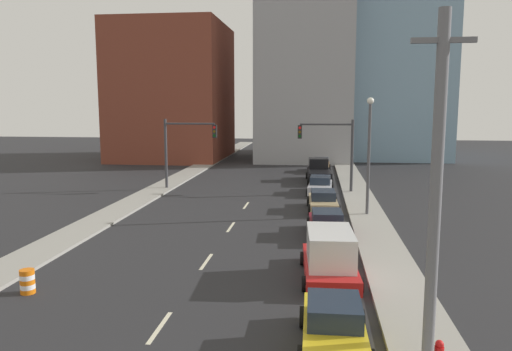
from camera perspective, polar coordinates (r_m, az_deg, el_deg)
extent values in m
cube|color=gray|center=(52.93, -7.80, 0.23)|extent=(2.37, 88.06, 0.16)
cube|color=gray|center=(51.31, 10.65, -0.09)|extent=(2.37, 88.06, 0.16)
cube|color=beige|center=(17.44, -10.93, -16.66)|extent=(0.16, 2.40, 0.01)
cube|color=beige|center=(23.74, -5.69, -9.75)|extent=(0.16, 2.40, 0.01)
cube|color=beige|center=(30.04, -2.90, -5.90)|extent=(0.16, 2.40, 0.01)
cube|color=beige|center=(36.31, -1.14, -3.43)|extent=(0.16, 2.40, 0.01)
cube|color=brown|center=(68.74, -9.43, 9.35)|extent=(14.00, 16.00, 17.78)
cube|color=#99999E|center=(70.51, 5.72, 15.08)|extent=(12.00, 20.00, 31.74)
cube|color=#7A9EB7|center=(75.10, 15.49, 13.52)|extent=(13.00, 20.00, 29.45)
cylinder|color=#38383D|center=(43.50, -10.26, 2.39)|extent=(0.24, 0.24, 6.07)
cylinder|color=#38383D|center=(42.74, -7.58, 5.89)|extent=(4.29, 0.16, 0.16)
cube|color=black|center=(42.28, -4.74, 5.05)|extent=(0.34, 0.32, 1.10)
cylinder|color=red|center=(42.10, -4.80, 5.50)|extent=(0.22, 0.04, 0.22)
cylinder|color=#593F0C|center=(42.11, -4.79, 5.04)|extent=(0.22, 0.04, 0.22)
cylinder|color=#0C3F14|center=(42.13, -4.79, 4.58)|extent=(0.22, 0.04, 0.22)
cylinder|color=#38383D|center=(41.66, 10.91, 2.13)|extent=(0.24, 0.24, 6.07)
cylinder|color=#38383D|center=(41.38, 8.03, 5.81)|extent=(4.29, 0.16, 0.16)
cube|color=black|center=(41.43, 5.04, 4.99)|extent=(0.34, 0.32, 1.10)
cylinder|color=red|center=(41.24, 5.03, 5.45)|extent=(0.22, 0.04, 0.22)
cylinder|color=#593F0C|center=(41.26, 5.03, 4.98)|extent=(0.22, 0.04, 0.22)
cylinder|color=#0C3F14|center=(41.28, 5.02, 4.51)|extent=(0.22, 0.04, 0.22)
cylinder|color=slate|center=(13.93, 19.82, -2.43)|extent=(0.32, 0.32, 9.67)
cube|color=slate|center=(13.81, 20.65, 14.28)|extent=(1.60, 0.14, 0.14)
cylinder|color=orange|center=(21.76, -24.60, -11.90)|extent=(0.56, 0.56, 0.19)
cylinder|color=white|center=(21.70, -24.63, -11.43)|extent=(0.56, 0.56, 0.19)
cylinder|color=orange|center=(21.64, -24.66, -10.95)|extent=(0.56, 0.56, 0.19)
cylinder|color=white|center=(21.58, -24.69, -10.47)|extent=(0.56, 0.56, 0.19)
cylinder|color=orange|center=(21.52, -24.72, -9.99)|extent=(0.56, 0.56, 0.19)
cylinder|color=#4C4C51|center=(33.09, 12.74, 1.61)|extent=(0.20, 0.20, 7.28)
sphere|color=white|center=(32.89, 12.96, 8.31)|extent=(0.44, 0.44, 0.44)
sphere|color=red|center=(15.36, 20.24, -17.64)|extent=(0.23, 0.23, 0.23)
cube|color=gold|center=(15.81, 8.86, -17.20)|extent=(1.85, 4.37, 0.68)
cube|color=#1E2838|center=(15.54, 8.92, -15.00)|extent=(1.61, 1.98, 0.63)
cylinder|color=black|center=(17.09, 5.39, -15.80)|extent=(0.23, 0.70, 0.70)
cylinder|color=black|center=(17.18, 11.89, -15.82)|extent=(0.23, 0.70, 0.70)
cube|color=red|center=(21.63, 8.37, -10.34)|extent=(2.37, 5.35, 0.57)
cube|color=silver|center=(21.10, 8.48, -8.07)|extent=(2.01, 3.35, 1.37)
cylinder|color=black|center=(23.17, 5.35, -9.41)|extent=(0.25, 0.62, 0.61)
cylinder|color=black|center=(23.33, 10.74, -9.40)|extent=(0.25, 0.62, 0.61)
cylinder|color=black|center=(20.09, 5.58, -12.20)|extent=(0.25, 0.62, 0.61)
cylinder|color=black|center=(20.27, 11.84, -12.15)|extent=(0.25, 0.62, 0.61)
cube|color=maroon|center=(28.19, 8.10, -5.84)|extent=(2.10, 4.74, 0.63)
cube|color=#1E2838|center=(28.05, 8.13, -4.62)|extent=(1.73, 2.18, 0.60)
cylinder|color=black|center=(29.57, 6.04, -5.46)|extent=(0.26, 0.72, 0.70)
cylinder|color=black|center=(29.71, 9.73, -5.47)|extent=(0.26, 0.72, 0.70)
cylinder|color=black|center=(26.78, 6.28, -6.91)|extent=(0.26, 0.72, 0.70)
cylinder|color=black|center=(26.94, 10.36, -6.90)|extent=(0.26, 0.72, 0.70)
cube|color=tan|center=(34.80, 7.65, -3.16)|extent=(2.04, 4.86, 0.62)
cube|color=#1E2838|center=(34.69, 7.67, -2.18)|extent=(1.71, 2.22, 0.59)
cylinder|color=black|center=(36.24, 6.02, -2.92)|extent=(0.25, 0.73, 0.72)
cylinder|color=black|center=(36.35, 9.01, -2.95)|extent=(0.25, 0.73, 0.72)
cylinder|color=black|center=(33.34, 6.15, -3.90)|extent=(0.25, 0.73, 0.72)
cylinder|color=black|center=(33.45, 9.41, -3.92)|extent=(0.25, 0.73, 0.72)
cube|color=#B2B2BC|center=(41.45, 7.35, -1.35)|extent=(2.05, 4.71, 0.66)
cube|color=#1E2838|center=(41.35, 7.37, -0.49)|extent=(1.71, 2.16, 0.60)
cylinder|color=black|center=(42.94, 6.16, -1.26)|extent=(0.25, 0.64, 0.63)
cylinder|color=black|center=(42.87, 8.69, -1.32)|extent=(0.25, 0.64, 0.63)
cylinder|color=black|center=(40.12, 5.90, -1.92)|extent=(0.25, 0.64, 0.63)
cylinder|color=black|center=(40.04, 8.62, -1.99)|extent=(0.25, 0.64, 0.63)
cube|color=black|center=(47.61, 7.19, 0.09)|extent=(2.38, 6.14, 1.00)
cube|color=black|center=(48.38, 7.15, 1.40)|extent=(1.89, 1.91, 0.97)
cylinder|color=black|center=(49.46, 5.84, 0.00)|extent=(0.26, 0.67, 0.66)
cylinder|color=black|center=(49.59, 8.26, -0.02)|extent=(0.26, 0.67, 0.66)
cylinder|color=black|center=(45.76, 6.01, -0.66)|extent=(0.26, 0.67, 0.66)
cylinder|color=black|center=(45.90, 8.63, -0.68)|extent=(0.26, 0.67, 0.66)
cube|color=brown|center=(54.90, 7.43, 0.99)|extent=(1.96, 4.72, 0.69)
cube|color=#1E2838|center=(54.82, 7.44, 1.68)|extent=(1.62, 2.16, 0.63)
cylinder|color=black|center=(56.39, 6.58, 0.99)|extent=(0.25, 0.67, 0.66)
cylinder|color=black|center=(56.31, 8.40, 0.95)|extent=(0.25, 0.67, 0.66)
cylinder|color=black|center=(53.54, 6.40, 0.61)|extent=(0.25, 0.67, 0.66)
cylinder|color=black|center=(53.47, 8.32, 0.57)|extent=(0.25, 0.67, 0.66)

